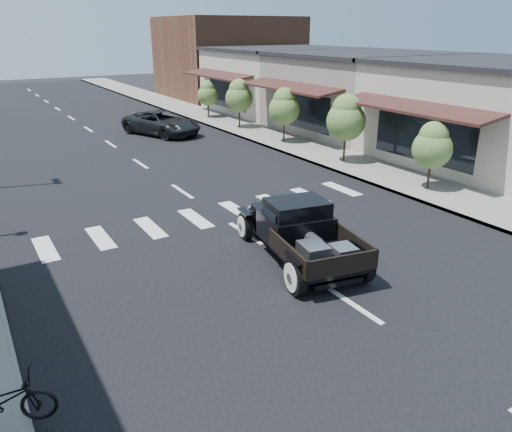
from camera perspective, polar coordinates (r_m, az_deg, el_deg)
ground at (r=14.13m, az=2.86°, el=-4.75°), size 120.00×120.00×0.00m
road at (r=27.22m, az=-15.11°, el=7.14°), size 14.00×80.00×0.02m
road_markings at (r=22.60m, az=-11.42°, el=4.72°), size 12.00×60.00×0.06m
sidewalk_right at (r=30.57m, az=0.45°, el=9.41°), size 3.00×80.00×0.15m
storefront_near at (r=26.80m, az=25.83°, el=10.51°), size 10.00×9.00×4.50m
storefront_mid at (r=32.57m, az=12.46°, el=13.52°), size 10.00×9.00×4.50m
storefront_far at (r=39.57m, az=3.28°, el=15.15°), size 10.00×9.00×4.50m
far_building_right at (r=48.28m, az=-3.17°, el=17.64°), size 11.00×10.00×7.00m
small_tree_a at (r=20.49m, az=19.39°, el=6.41°), size 1.52×1.52×2.53m
small_tree_b at (r=23.87m, az=10.18°, el=9.74°), size 1.81×1.81×3.01m
small_tree_c at (r=27.83m, az=3.24°, el=11.36°), size 1.69×1.69×2.82m
small_tree_d at (r=32.06m, az=-1.93°, el=12.66°), size 1.72×1.72×2.87m
small_tree_e at (r=36.03m, az=-5.50°, el=13.12°), size 1.45×1.45×2.42m
hotrod_pickup at (r=13.70m, az=5.04°, el=-1.74°), size 3.12×5.26×1.71m
second_car at (r=30.93m, az=-10.73°, el=10.38°), size 4.07×5.63×1.42m
motorcycle at (r=9.24m, az=-27.23°, el=-18.32°), size 1.80×1.11×0.89m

